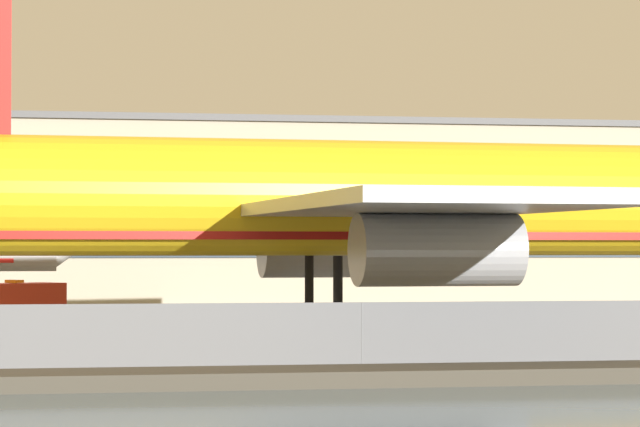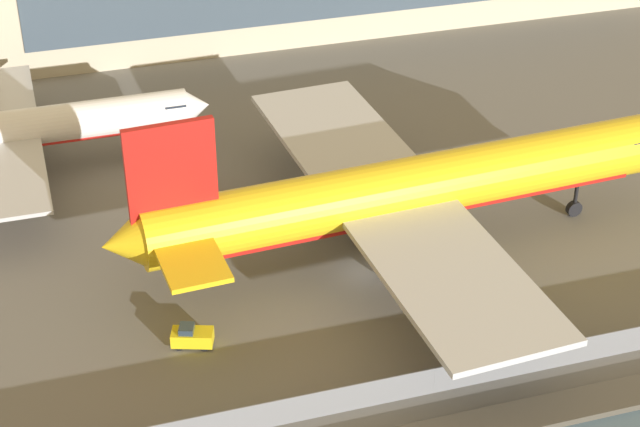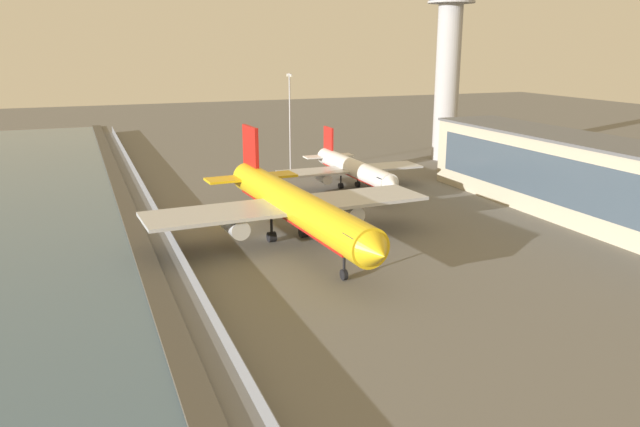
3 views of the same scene
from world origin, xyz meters
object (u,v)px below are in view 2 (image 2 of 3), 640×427
at_px(cargo_jet_yellow, 406,191).
at_px(ops_van, 188,191).
at_px(passenger_jet_white_red, 14,131).
at_px(baggage_tug, 192,336).

distance_m(cargo_jet_yellow, ops_van, 21.87).
xyz_separation_m(cargo_jet_yellow, passenger_jet_white_red, (-31.35, 24.26, -1.68)).
relative_size(passenger_jet_white_red, ops_van, 6.89).
height_order(baggage_tug, ops_van, ops_van).
height_order(cargo_jet_yellow, ops_van, cargo_jet_yellow).
xyz_separation_m(baggage_tug, ops_van, (3.80, 20.95, 0.47)).
bearing_deg(baggage_tug, passenger_jet_white_red, 109.30).
relative_size(cargo_jet_yellow, baggage_tug, 15.10).
bearing_deg(cargo_jet_yellow, passenger_jet_white_red, 142.27).
height_order(cargo_jet_yellow, baggage_tug, cargo_jet_yellow).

